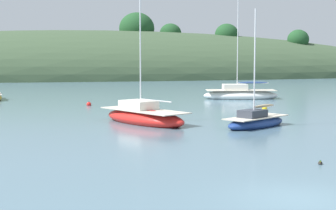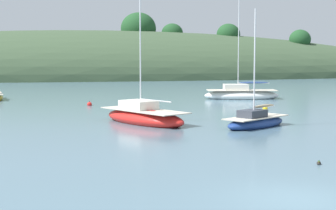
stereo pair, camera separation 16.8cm
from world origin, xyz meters
name	(u,v)px [view 1 (the left image)]	position (x,y,z in m)	size (l,w,h in m)	color
ground_plane	(298,198)	(0.00, 0.00, 0.00)	(400.00, 400.00, 0.00)	slate
far_shoreline_hill	(92,77)	(-0.02, 94.85, 0.10)	(150.00, 36.00, 23.52)	#384C33
sailboat_navy_dinghy	(256,121)	(5.06, 16.41, 0.36)	(5.60, 4.56, 7.79)	navy
sailboat_cream_ketch	(240,94)	(11.72, 37.61, 0.47)	(8.32, 4.12, 10.76)	white
sailboat_red_portside	(144,117)	(-1.74, 19.88, 0.45)	(5.98, 7.98, 8.96)	red
mooring_buoy_outer	(89,104)	(-4.60, 33.36, 0.12)	(0.44, 0.44, 0.54)	red
mooring_buoy_inner	(265,109)	(9.75, 26.20, 0.12)	(0.44, 0.44, 0.54)	yellow
duck_lone_right	(320,163)	(3.36, 4.79, 0.05)	(0.32, 0.41, 0.24)	#2D2823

